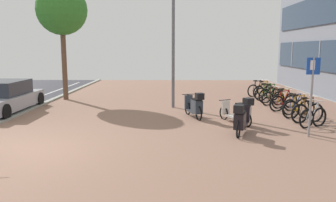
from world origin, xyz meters
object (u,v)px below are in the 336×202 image
(bicycle_rack_09, at_px, (264,92))
(parked_car_near, at_px, (5,98))
(bicycle_rack_06, at_px, (273,98))
(bicycle_rack_10, at_px, (258,90))
(bicycle_rack_08, at_px, (267,94))
(bicycle_rack_04, at_px, (284,103))
(bicycle_rack_03, at_px, (296,106))
(scooter_far, at_px, (239,111))
(bicycle_rack_01, at_px, (307,113))
(scooter_mid, at_px, (241,120))
(bicycle_rack_05, at_px, (284,100))
(scooter_near, at_px, (195,106))
(bicycle_rack_00, at_px, (313,117))
(parking_sign, at_px, (312,88))
(street_tree, at_px, (62,10))
(bicycle_rack_02, at_px, (299,109))
(bicycle_rack_07, at_px, (271,96))
(lamp_post, at_px, (173,36))

(bicycle_rack_09, bearing_deg, parked_car_near, -161.24)
(bicycle_rack_06, xyz_separation_m, bicycle_rack_10, (0.04, 2.99, 0.02))
(bicycle_rack_08, height_order, bicycle_rack_10, bicycle_rack_10)
(bicycle_rack_04, height_order, parked_car_near, parked_car_near)
(bicycle_rack_08, xyz_separation_m, parked_car_near, (-12.01, -3.35, 0.28))
(bicycle_rack_03, relative_size, bicycle_rack_04, 0.92)
(bicycle_rack_03, bearing_deg, bicycle_rack_08, 92.03)
(parked_car_near, bearing_deg, scooter_far, -13.18)
(bicycle_rack_01, relative_size, scooter_mid, 0.79)
(bicycle_rack_10, bearing_deg, bicycle_rack_05, -86.06)
(bicycle_rack_04, bearing_deg, scooter_near, -158.23)
(bicycle_rack_08, xyz_separation_m, scooter_near, (-4.05, -4.56, 0.14))
(bicycle_rack_00, bearing_deg, parked_car_near, 167.58)
(parking_sign, xyz_separation_m, street_tree, (-9.81, 7.50, 3.11))
(bicycle_rack_03, height_order, parked_car_near, parked_car_near)
(bicycle_rack_01, relative_size, street_tree, 0.23)
(bicycle_rack_02, bearing_deg, parked_car_near, 174.62)
(scooter_mid, distance_m, scooter_far, 1.43)
(bicycle_rack_05, bearing_deg, parked_car_near, -174.78)
(bicycle_rack_04, bearing_deg, bicycle_rack_09, 87.44)
(bicycle_rack_08, xyz_separation_m, scooter_mid, (-2.79, -6.98, 0.12))
(bicycle_rack_05, bearing_deg, scooter_mid, -121.95)
(bicycle_rack_07, distance_m, street_tree, 11.43)
(bicycle_rack_06, xyz_separation_m, lamp_post, (-4.76, -0.67, 2.89))
(bicycle_rack_01, relative_size, bicycle_rack_02, 1.00)
(bicycle_rack_02, height_order, bicycle_rack_04, bicycle_rack_02)
(bicycle_rack_07, relative_size, scooter_far, 0.80)
(bicycle_rack_03, relative_size, bicycle_rack_07, 0.93)
(bicycle_rack_02, height_order, bicycle_rack_08, bicycle_rack_02)
(bicycle_rack_00, xyz_separation_m, scooter_near, (-3.94, 1.41, 0.14))
(bicycle_rack_06, bearing_deg, bicycle_rack_02, -88.35)
(bicycle_rack_05, relative_size, scooter_far, 0.78)
(bicycle_rack_10, distance_m, parking_sign, 8.85)
(bicycle_rack_05, relative_size, scooter_near, 0.77)
(parking_sign, height_order, street_tree, street_tree)
(bicycle_rack_02, relative_size, bicycle_rack_08, 1.01)
(parking_sign, bearing_deg, parked_car_near, 160.86)
(bicycle_rack_07, xyz_separation_m, scooter_far, (-2.54, -4.82, 0.10))
(bicycle_rack_02, bearing_deg, bicycle_rack_05, 84.71)
(bicycle_rack_04, bearing_deg, lamp_post, 170.24)
(bicycle_rack_08, distance_m, parked_car_near, 12.47)
(scooter_mid, bearing_deg, bicycle_rack_05, 58.05)
(bicycle_rack_05, bearing_deg, bicycle_rack_09, 92.25)
(bicycle_rack_02, bearing_deg, bicycle_rack_06, 91.65)
(bicycle_rack_00, relative_size, bicycle_rack_03, 0.96)
(bicycle_rack_04, relative_size, parked_car_near, 0.32)
(bicycle_rack_02, distance_m, bicycle_rack_04, 1.49)
(bicycle_rack_01, bearing_deg, bicycle_rack_04, 92.91)
(bicycle_rack_03, xyz_separation_m, scooter_far, (-2.68, -1.83, 0.13))
(lamp_post, bearing_deg, scooter_far, -55.55)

